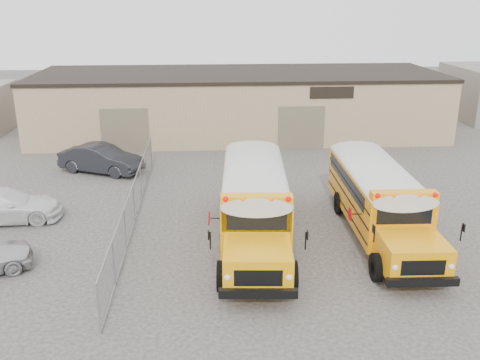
{
  "coord_description": "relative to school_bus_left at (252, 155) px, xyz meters",
  "views": [
    {
      "loc": [
        -2.6,
        -20.53,
        9.98
      ],
      "look_at": [
        -0.96,
        3.91,
        1.6
      ],
      "focal_mm": 40.0,
      "sensor_mm": 36.0,
      "label": 1
    }
  ],
  "objects": [
    {
      "name": "chainlink_fence",
      "position": [
        -5.92,
        -4.44,
        -0.95
      ],
      "size": [
        0.07,
        18.07,
        1.81
      ],
      "color": "gray",
      "rests_on": "ground"
    },
    {
      "name": "car_dark",
      "position": [
        -8.77,
        3.16,
        -1.01
      ],
      "size": [
        5.36,
        3.66,
        1.67
      ],
      "primitive_type": "imported",
      "rotation": [
        0.0,
        0.0,
        1.16
      ],
      "color": "black",
      "rests_on": "ground"
    },
    {
      "name": "school_bus_right",
      "position": [
        5.25,
        -0.03,
        -0.07
      ],
      "size": [
        3.31,
        10.59,
        3.08
      ],
      "color": "#FF9C0A",
      "rests_on": "ground"
    },
    {
      "name": "car_white",
      "position": [
        -12.02,
        -4.05,
        -1.08
      ],
      "size": [
        5.44,
        2.6,
        1.53
      ],
      "primitive_type": "imported",
      "rotation": [
        0.0,
        0.0,
        1.66
      ],
      "color": "silver",
      "rests_on": "ground"
    },
    {
      "name": "school_bus_left",
      "position": [
        0.0,
        0.0,
        0.0
      ],
      "size": [
        3.71,
        11.09,
        3.2
      ],
      "color": "#FBA509",
      "rests_on": "ground"
    },
    {
      "name": "warehouse",
      "position": [
        0.08,
        12.55,
        0.52
      ],
      "size": [
        30.2,
        10.2,
        4.67
      ],
      "color": "tan",
      "rests_on": "ground"
    },
    {
      "name": "tarp_bundle",
      "position": [
        -0.03,
        -7.81,
        -1.14
      ],
      "size": [
        1.01,
        1.01,
        1.38
      ],
      "color": "black",
      "rests_on": "ground"
    },
    {
      "name": "ground",
      "position": [
        0.08,
        -7.44,
        -1.85
      ],
      "size": [
        120.0,
        120.0,
        0.0
      ],
      "primitive_type": "plane",
      "color": "#373432",
      "rests_on": "ground"
    }
  ]
}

